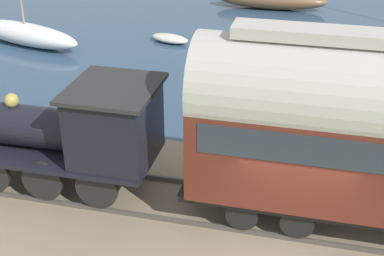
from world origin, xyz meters
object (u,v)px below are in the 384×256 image
Objects in this scene: steam_locomotive at (73,128)px; sailboat_white at (26,34)px; rowboat_far_out at (340,117)px; rowboat_near_shore at (170,38)px.

sailboat_white is (10.96, 7.64, -1.59)m from steam_locomotive.
steam_locomotive is 2.03× the size of rowboat_far_out.
sailboat_white is 15.13m from rowboat_far_out.
steam_locomotive is 13.07m from rowboat_near_shore.
rowboat_far_out is (-6.74, -7.87, 0.06)m from rowboat_near_shore.
rowboat_near_shore is 0.75× the size of rowboat_far_out.
rowboat_near_shore is at bearing -7.95° from rowboat_far_out.
sailboat_white is 2.34× the size of rowboat_far_out.
rowboat_far_out reaches higher than rowboat_near_shore.
sailboat_white reaches higher than rowboat_near_shore.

